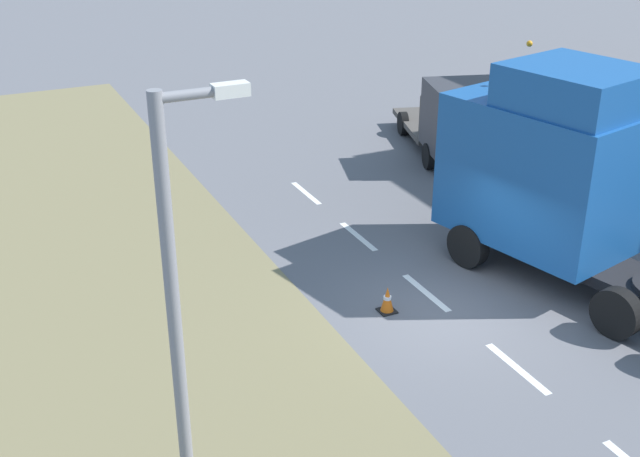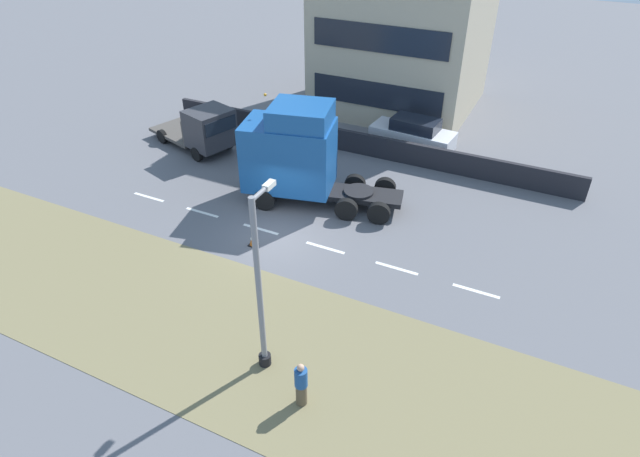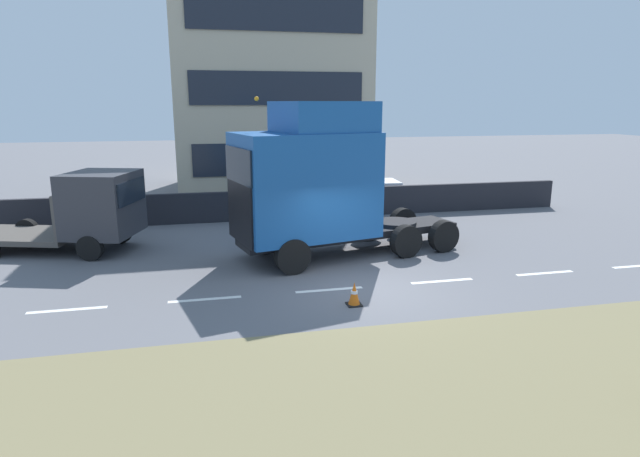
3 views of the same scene
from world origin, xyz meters
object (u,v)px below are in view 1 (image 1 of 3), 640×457
at_px(lorry_cab, 552,172).
at_px(flatbed_truck, 460,119).
at_px(lamp_post, 182,352).
at_px(traffic_cone_lead, 387,300).

distance_m(lorry_cab, flatbed_truck, 7.44).
relative_size(lorry_cab, flatbed_truck, 1.27).
height_order(lorry_cab, lamp_post, lamp_post).
relative_size(lorry_cab, traffic_cone_lead, 13.30).
xyz_separation_m(lorry_cab, flatbed_truck, (2.42, 6.96, -1.04)).
relative_size(flatbed_truck, lamp_post, 0.96).
height_order(lamp_post, traffic_cone_lead, lamp_post).
bearing_deg(lamp_post, traffic_cone_lead, 35.60).
xyz_separation_m(lorry_cab, lamp_post, (-9.55, -3.99, 0.39)).
bearing_deg(lorry_cab, lamp_post, -170.49).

